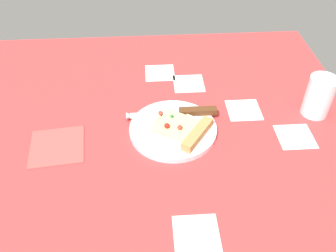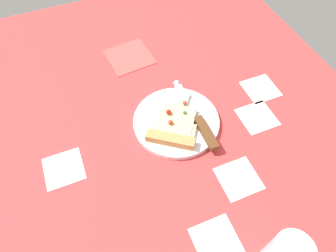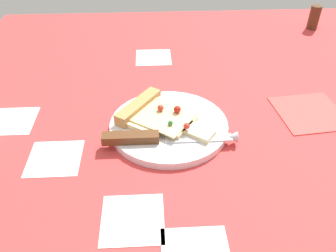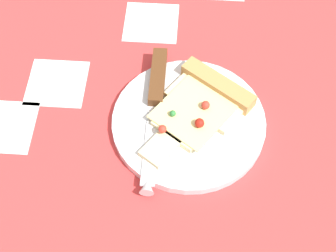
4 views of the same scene
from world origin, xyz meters
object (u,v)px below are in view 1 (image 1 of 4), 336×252
at_px(knife, 181,112).
at_px(napkin, 57,146).
at_px(drinking_glass, 319,96).
at_px(pizza_slice, 182,129).
at_px(plate, 173,129).

height_order(knife, napkin, knife).
xyz_separation_m(drinking_glass, napkin, (0.09, -0.68, -0.05)).
bearing_deg(pizza_slice, napkin, 129.34).
bearing_deg(plate, napkin, -82.90).
distance_m(knife, napkin, 0.33).
bearing_deg(plate, knife, 154.12).
bearing_deg(knife, napkin, 105.49).
height_order(plate, pizza_slice, pizza_slice).
distance_m(pizza_slice, drinking_glass, 0.37).
xyz_separation_m(plate, pizza_slice, (0.02, 0.02, 0.02)).
height_order(pizza_slice, drinking_glass, drinking_glass).
distance_m(plate, drinking_glass, 0.39).
bearing_deg(plate, drinking_glass, 97.29).
relative_size(drinking_glass, napkin, 0.86).
height_order(plate, napkin, plate).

